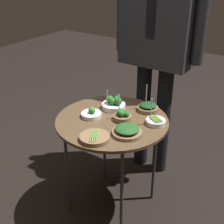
% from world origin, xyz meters
% --- Properties ---
extents(ground_plane, '(8.00, 8.00, 0.00)m').
position_xyz_m(ground_plane, '(0.00, 0.00, 0.00)').
color(ground_plane, black).
extents(serving_cart, '(0.69, 0.69, 0.68)m').
position_xyz_m(serving_cart, '(0.00, 0.00, 0.63)').
color(serving_cart, brown).
rests_on(serving_cart, ground_plane).
extents(bowl_broccoli_back_left, '(0.15, 0.15, 0.13)m').
position_xyz_m(bowl_broccoli_back_left, '(-0.08, 0.13, 0.71)').
color(bowl_broccoli_back_left, white).
rests_on(bowl_broccoli_back_left, serving_cart).
extents(bowl_asparagus_near_rim, '(0.17, 0.17, 0.03)m').
position_xyz_m(bowl_asparagus_near_rim, '(0.05, -0.25, 0.69)').
color(bowl_asparagus_near_rim, brown).
rests_on(bowl_asparagus_near_rim, serving_cart).
extents(bowl_broccoli_center, '(0.13, 0.13, 0.06)m').
position_xyz_m(bowl_broccoli_center, '(-0.13, -0.04, 0.70)').
color(bowl_broccoli_center, white).
rests_on(bowl_broccoli_center, serving_cart).
extents(bowl_spinach_back_right, '(0.17, 0.17, 0.05)m').
position_xyz_m(bowl_spinach_back_right, '(0.17, -0.10, 0.70)').
color(bowl_spinach_back_right, brown).
rests_on(bowl_spinach_back_right, serving_cart).
extents(bowl_broccoli_front_left, '(0.11, 0.11, 0.16)m').
position_xyz_m(bowl_broccoli_front_left, '(0.05, 0.03, 0.71)').
color(bowl_broccoli_front_left, brown).
rests_on(bowl_broccoli_front_left, serving_cart).
extents(bowl_spinach_front_right, '(0.13, 0.13, 0.16)m').
position_xyz_m(bowl_spinach_front_right, '(0.12, 0.23, 0.70)').
color(bowl_spinach_front_right, brown).
rests_on(bowl_spinach_front_right, serving_cart).
extents(bowl_asparagus_far_rim, '(0.12, 0.12, 0.17)m').
position_xyz_m(bowl_asparagus_far_rim, '(0.25, 0.10, 0.70)').
color(bowl_asparagus_far_rim, silver).
rests_on(bowl_asparagus_far_rim, serving_cart).
extents(waiter_figure, '(0.66, 0.25, 1.78)m').
position_xyz_m(waiter_figure, '(0.01, 0.55, 1.13)').
color(waiter_figure, black).
rests_on(waiter_figure, ground_plane).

